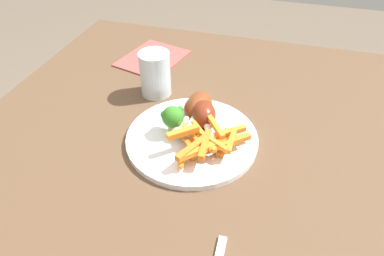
# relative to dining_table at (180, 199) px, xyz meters

# --- Properties ---
(dining_table) EXTENTS (1.10, 0.90, 0.73)m
(dining_table) POSITION_rel_dining_table_xyz_m (0.00, 0.00, 0.00)
(dining_table) COLOR brown
(dining_table) RESTS_ON ground_plane
(dinner_plate) EXTENTS (0.25, 0.25, 0.01)m
(dinner_plate) POSITION_rel_dining_table_xyz_m (0.07, -0.01, 0.10)
(dinner_plate) COLOR white
(dinner_plate) RESTS_ON dining_table
(broccoli_floret_front) EXTENTS (0.04, 0.04, 0.06)m
(broccoli_floret_front) POSITION_rel_dining_table_xyz_m (0.07, 0.03, 0.15)
(broccoli_floret_front) COLOR #8CAE52
(broccoli_floret_front) RESTS_ON dinner_plate
(carrot_fries_pile) EXTENTS (0.13, 0.14, 0.05)m
(carrot_fries_pile) POSITION_rel_dining_table_xyz_m (0.04, -0.04, 0.13)
(carrot_fries_pile) COLOR orange
(carrot_fries_pile) RESTS_ON dinner_plate
(chicken_drumstick_near) EXTENTS (0.13, 0.07, 0.04)m
(chicken_drumstick_near) POSITION_rel_dining_table_xyz_m (0.12, 0.01, 0.13)
(chicken_drumstick_near) COLOR #541A09
(chicken_drumstick_near) RESTS_ON dinner_plate
(chicken_drumstick_far) EXTENTS (0.11, 0.08, 0.05)m
(chicken_drumstick_far) POSITION_rel_dining_table_xyz_m (0.11, -0.02, 0.13)
(chicken_drumstick_far) COLOR #50190D
(chicken_drumstick_far) RESTS_ON dinner_plate
(chicken_drumstick_extra) EXTENTS (0.13, 0.05, 0.05)m
(chicken_drumstick_extra) POSITION_rel_dining_table_xyz_m (0.13, -0.00, 0.13)
(chicken_drumstick_extra) COLOR #572312
(chicken_drumstick_extra) RESTS_ON dinner_plate
(water_glass) EXTENTS (0.07, 0.07, 0.10)m
(water_glass) POSITION_rel_dining_table_xyz_m (0.20, 0.12, 0.15)
(water_glass) COLOR silver
(water_glass) RESTS_ON dining_table
(napkin) EXTENTS (0.20, 0.18, 0.00)m
(napkin) POSITION_rel_dining_table_xyz_m (0.35, 0.18, 0.10)
(napkin) COLOR #B74C47
(napkin) RESTS_ON dining_table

